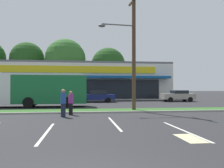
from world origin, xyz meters
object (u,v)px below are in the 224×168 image
Objects in this scene: car_1 at (178,96)px; car_2 at (56,96)px; utility_pole at (132,47)px; pedestrian_by_pole at (63,103)px; city_bus at (21,89)px; car_0 at (97,96)px; pedestrian_near_bench at (71,103)px.

car_1 is 16.08m from car_2.
utility_pole is 2.15× the size of car_1.
pedestrian_by_pole is (-14.12, -15.18, 0.10)m from car_1.
city_bus is (-9.80, 5.29, -3.32)m from utility_pole.
car_2 is (-16.08, -0.10, -0.03)m from car_1.
city_bus is at bearing 151.67° from utility_pole.
pedestrian_by_pole is (4.65, -8.35, -0.87)m from city_bus.
utility_pole is at bearing 99.85° from car_0.
car_2 is at bearing -1.25° from car_0.
car_1 is 2.68× the size of pedestrian_near_bench.
pedestrian_near_bench is at bearing -139.45° from pedestrian_by_pole.
utility_pole is at bearing 53.51° from car_1.
pedestrian_by_pole is at bearing -149.28° from utility_pole.
car_1 is 19.63m from pedestrian_near_bench.
pedestrian_by_pole is (-5.16, -3.06, -4.19)m from utility_pole.
pedestrian_by_pole reaches higher than car_1.
car_2 is at bearing 0.36° from car_1.
car_0 is (7.74, 6.62, -0.99)m from city_bus.
car_0 is at bearing -130.17° from pedestrian_by_pole.
pedestrian_near_bench reaches higher than car_2.
utility_pole is 12.83m from car_0.
car_0 is at bearing 178.75° from car_2.
pedestrian_near_bench is at bearing -157.54° from utility_pole.
car_2 is 2.32× the size of pedestrian_by_pole.
car_0 is 15.28m from pedestrian_by_pole.
city_bus is 2.86× the size of car_1.
utility_pole is at bearing 150.95° from city_bus.
city_bus is at bearing 68.22° from car_2.
pedestrian_near_bench is at bearing 124.29° from city_bus.
pedestrian_near_bench is at bearing 79.12° from car_0.
pedestrian_by_pole reaches higher than car_0.
car_2 is at bearing 120.64° from utility_pole.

